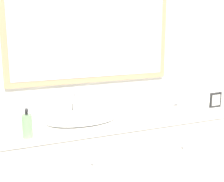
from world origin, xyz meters
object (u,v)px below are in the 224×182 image
(sink_basin, at_px, (81,119))
(picture_frame, at_px, (216,100))
(soap_bottle, at_px, (27,126))
(appliance_box, at_px, (193,104))

(sink_basin, bearing_deg, picture_frame, -3.48)
(soap_bottle, relative_size, appliance_box, 1.02)
(sink_basin, distance_m, picture_frame, 1.16)
(sink_basin, relative_size, soap_bottle, 2.74)
(soap_bottle, height_order, appliance_box, soap_bottle)
(appliance_box, bearing_deg, sink_basin, 176.03)
(sink_basin, height_order, picture_frame, sink_basin)
(soap_bottle, relative_size, picture_frame, 1.49)
(soap_bottle, bearing_deg, sink_basin, 23.75)
(soap_bottle, distance_m, picture_frame, 1.56)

